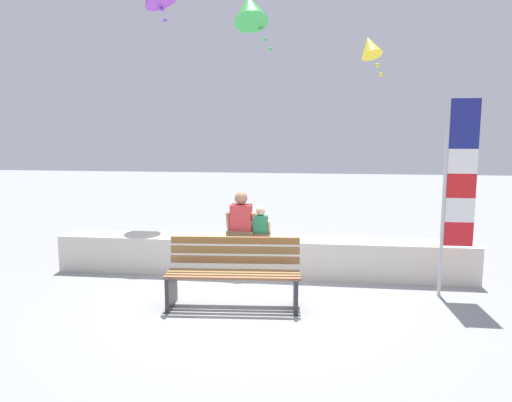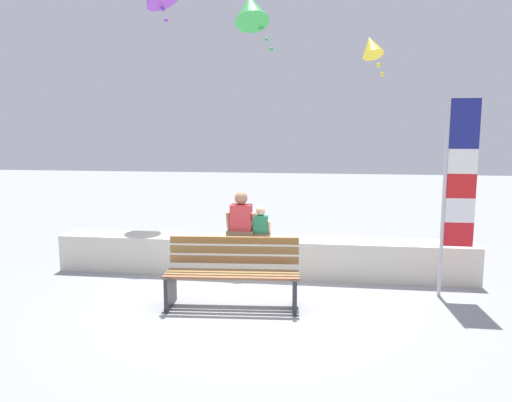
# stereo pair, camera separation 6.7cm
# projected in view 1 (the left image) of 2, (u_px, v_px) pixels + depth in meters

# --- Properties ---
(ground_plane) EXTENTS (40.00, 40.00, 0.00)m
(ground_plane) POSITION_uv_depth(u_px,v_px,m) (251.00, 300.00, 6.73)
(ground_plane) COLOR gray
(seawall_ledge) EXTENTS (6.63, 0.59, 0.59)m
(seawall_ledge) POSITION_uv_depth(u_px,v_px,m) (261.00, 256.00, 7.92)
(seawall_ledge) COLOR beige
(seawall_ledge) RESTS_ON ground
(park_bench) EXTENTS (1.78, 0.74, 0.88)m
(park_bench) POSITION_uv_depth(u_px,v_px,m) (234.00, 274.00, 6.46)
(park_bench) COLOR #955E3E
(park_bench) RESTS_ON ground
(person_adult) EXTENTS (0.48, 0.36, 0.74)m
(person_adult) POSITION_uv_depth(u_px,v_px,m) (241.00, 220.00, 7.90)
(person_adult) COLOR brown
(person_adult) RESTS_ON seawall_ledge
(person_child) EXTENTS (0.33, 0.24, 0.51)m
(person_child) POSITION_uv_depth(u_px,v_px,m) (261.00, 226.00, 7.88)
(person_child) COLOR brown
(person_child) RESTS_ON seawall_ledge
(flag_banner) EXTENTS (0.44, 0.05, 2.72)m
(flag_banner) POSITION_uv_depth(u_px,v_px,m) (456.00, 183.00, 6.67)
(flag_banner) COLOR #B7B7BC
(flag_banner) RESTS_ON ground
(kite_yellow) EXTENTS (0.66, 0.70, 0.86)m
(kite_yellow) POSITION_uv_depth(u_px,v_px,m) (370.00, 47.00, 9.86)
(kite_yellow) COLOR yellow
(kite_green) EXTENTS (0.87, 0.99, 1.17)m
(kite_green) POSITION_uv_depth(u_px,v_px,m) (250.00, 9.00, 9.09)
(kite_green) COLOR green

